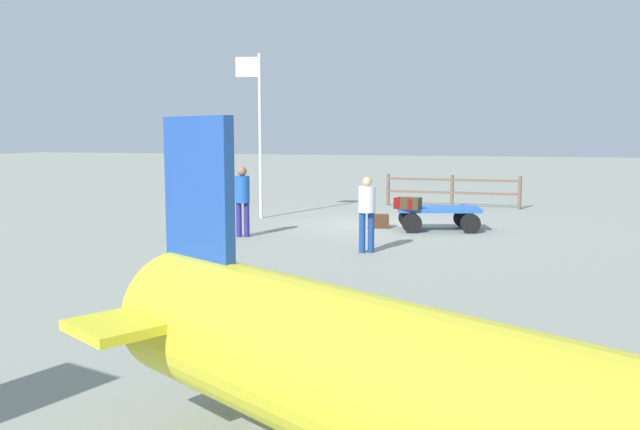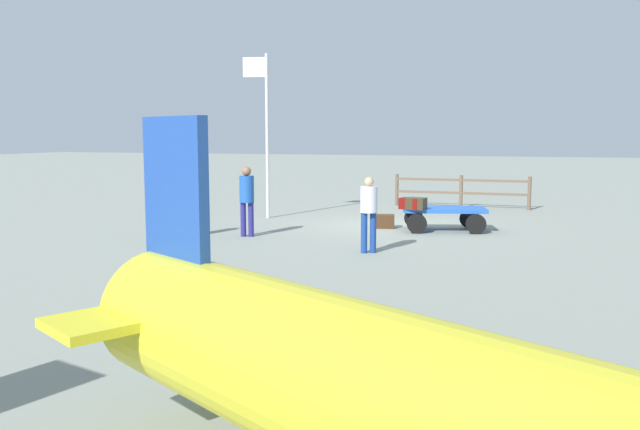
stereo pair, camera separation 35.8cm
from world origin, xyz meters
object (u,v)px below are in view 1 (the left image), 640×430
worker_lead (367,208)px  suitcase_dark (405,203)px  suitcase_navy (378,221)px  luggage_cart (437,213)px  suitcase_olive (411,203)px  worker_supervisor (173,199)px  worker_trailing (242,195)px  flagpole (258,123)px

worker_lead → suitcase_dark: bearing=-95.9°
suitcase_navy → worker_lead: bearing=97.5°
luggage_cart → suitcase_olive: suitcase_olive is taller
worker_supervisor → suitcase_navy: bearing=-143.4°
suitcase_dark → worker_supervisor: bearing=26.9°
suitcase_dark → worker_trailing: (3.82, 1.94, 0.29)m
worker_lead → worker_supervisor: worker_supervisor is taller
suitcase_dark → suitcase_navy: size_ratio=0.92×
worker_lead → worker_trailing: 3.72m
suitcase_dark → suitcase_olive: (-0.15, 0.03, 0.01)m
suitcase_dark → worker_trailing: worker_trailing is taller
suitcase_olive → suitcase_navy: (1.00, -0.65, -0.59)m
worker_supervisor → flagpole: size_ratio=0.34×
suitcase_dark → worker_lead: size_ratio=0.36×
suitcase_navy → worker_supervisor: size_ratio=0.39×
suitcase_olive → worker_trailing: (3.97, 1.91, 0.28)m
luggage_cart → suitcase_navy: bearing=-0.5°
worker_trailing → worker_supervisor: 1.72m
suitcase_dark → worker_supervisor: (5.35, 2.72, 0.22)m
suitcase_olive → suitcase_navy: bearing=-33.1°
suitcase_olive → worker_supervisor: size_ratio=0.32×
luggage_cart → worker_supervisor: (6.13, 3.33, 0.52)m
worker_lead → worker_trailing: worker_trailing is taller
suitcase_dark → worker_supervisor: worker_supervisor is taller
luggage_cart → suitcase_dark: suitcase_dark is taller
worker_lead → flagpole: flagpole is taller
suitcase_dark → suitcase_navy: (0.85, -0.62, -0.59)m
suitcase_dark → suitcase_olive: suitcase_olive is taller
worker_lead → worker_trailing: size_ratio=0.94×
suitcase_dark → worker_supervisor: 6.01m
flagpole → worker_supervisor: bearing=83.2°
suitcase_navy → flagpole: 4.95m
suitcase_olive → suitcase_navy: size_ratio=0.83×
suitcase_olive → worker_trailing: 4.42m
suitcase_dark → suitcase_navy: bearing=-36.4°
luggage_cart → suitcase_olive: (0.62, 0.64, 0.31)m
suitcase_navy → worker_trailing: size_ratio=0.37×
suitcase_navy → suitcase_dark: bearing=143.6°
worker_trailing → flagpole: flagpole is taller
suitcase_navy → worker_trailing: bearing=40.8°
suitcase_olive → suitcase_dark: bearing=-10.5°
suitcase_dark → worker_supervisor: size_ratio=0.35×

